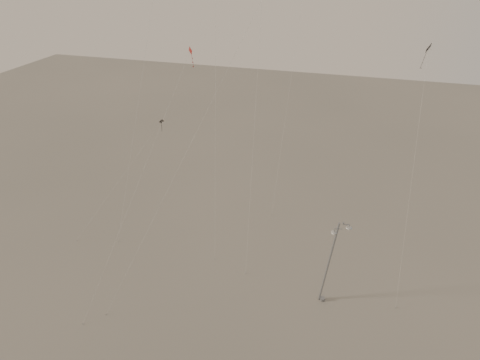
# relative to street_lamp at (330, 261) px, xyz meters

# --- Properties ---
(ground) EXTENTS (160.00, 160.00, 0.00)m
(ground) POSITION_rel_street_lamp_xyz_m (-8.92, -3.81, -4.93)
(ground) COLOR gray
(ground) RESTS_ON ground
(street_lamp) EXTENTS (1.77, 0.73, 9.25)m
(street_lamp) POSITION_rel_street_lamp_xyz_m (0.00, 0.00, 0.00)
(street_lamp) COLOR gray
(street_lamp) RESTS_ON ground
(kite_1) EXTENTS (11.64, 17.38, 27.69)m
(kite_1) POSITION_rel_street_lamp_xyz_m (-10.15, 5.76, 15.21)
(kite_1) COLOR black
(kite_1) RESTS_ON ground
(kite_3) EXTENTS (6.95, 12.52, 21.16)m
(kite_3) POSITION_rel_street_lamp_xyz_m (-15.09, 0.81, 10.34)
(kite_3) COLOR maroon
(kite_3) RESTS_ON ground
(kite_4) EXTENTS (1.82, 6.91, 21.76)m
(kite_4) POSITION_rel_street_lamp_xyz_m (5.14, 5.98, 11.82)
(kite_4) COLOR black
(kite_4) RESTS_ON ground
(kite_5) EXTENTS (1.11, 9.21, 26.06)m
(kite_5) POSITION_rel_street_lamp_xyz_m (-6.58, 18.74, 15.62)
(kite_5) COLOR brown
(kite_5) RESTS_ON ground
(kite_6) EXTENTS (8.30, 8.14, 12.27)m
(kite_6) POSITION_rel_street_lamp_xyz_m (-21.58, 6.95, 3.72)
(kite_6) COLOR black
(kite_6) RESTS_ON ground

